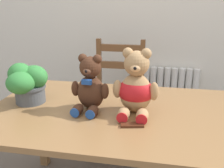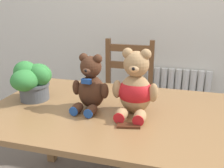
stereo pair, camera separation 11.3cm
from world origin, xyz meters
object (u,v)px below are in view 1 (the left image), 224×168
object	(u,v)px
teddy_bear_left	(90,86)
potted_plant	(28,82)
teddy_bear_right	(136,88)
chocolate_bar	(132,125)
wooden_chair_behind	(118,99)

from	to	relation	value
teddy_bear_left	potted_plant	distance (m)	0.38
teddy_bear_right	potted_plant	xyz separation A→B (m)	(-0.63, 0.03, -0.01)
teddy_bear_right	chocolate_bar	distance (m)	0.21
teddy_bear_right	chocolate_bar	world-z (taller)	teddy_bear_right
teddy_bear_left	teddy_bear_right	xyz separation A→B (m)	(0.25, 0.00, 0.01)
chocolate_bar	teddy_bear_left	bearing A→B (deg)	147.21
wooden_chair_behind	chocolate_bar	world-z (taller)	wooden_chair_behind
wooden_chair_behind	teddy_bear_right	xyz separation A→B (m)	(0.22, -0.75, 0.38)
wooden_chair_behind	teddy_bear_left	xyz separation A→B (m)	(-0.03, -0.75, 0.38)
wooden_chair_behind	chocolate_bar	bearing A→B (deg)	103.47
teddy_bear_left	potted_plant	xyz separation A→B (m)	(-0.38, 0.03, -0.01)
teddy_bear_left	chocolate_bar	xyz separation A→B (m)	(0.25, -0.16, -0.13)
teddy_bear_left	teddy_bear_right	world-z (taller)	teddy_bear_right
potted_plant	teddy_bear_right	bearing A→B (deg)	-2.31
teddy_bear_right	potted_plant	world-z (taller)	teddy_bear_right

